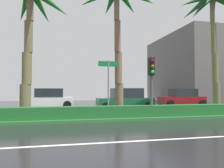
# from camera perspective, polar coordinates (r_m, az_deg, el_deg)

# --- Properties ---
(ground_plane) EXTENTS (90.00, 42.00, 0.10)m
(ground_plane) POSITION_cam_1_polar(r_m,az_deg,el_deg) (13.44, -10.04, -8.49)
(ground_plane) COLOR black
(near_lane_divider_stripe) EXTENTS (81.00, 0.14, 0.01)m
(near_lane_divider_stripe) POSITION_cam_1_polar(r_m,az_deg,el_deg) (6.55, -7.00, -15.29)
(near_lane_divider_stripe) COLOR white
(near_lane_divider_stripe) RESTS_ON ground_plane
(median_strip) EXTENTS (85.50, 4.00, 0.15)m
(median_strip) POSITION_cam_1_polar(r_m,az_deg,el_deg) (12.44, -9.81, -8.47)
(median_strip) COLOR #2D6B33
(median_strip) RESTS_ON ground_plane
(median_hedge) EXTENTS (76.50, 0.70, 0.60)m
(median_hedge) POSITION_cam_1_polar(r_m,az_deg,el_deg) (11.01, -9.42, -7.39)
(median_hedge) COLOR #1E6028
(median_hedge) RESTS_ON median_strip
(palm_tree_centre_left) EXTENTS (4.50, 4.27, 7.45)m
(palm_tree_centre_left) POSITION_cam_1_polar(r_m,az_deg,el_deg) (13.23, -20.76, 17.05)
(palm_tree_centre_left) COLOR brown
(palm_tree_centre_left) RESTS_ON median_strip
(palm_tree_centre) EXTENTS (4.47, 4.59, 7.72)m
(palm_tree_centre) POSITION_cam_1_polar(r_m,az_deg,el_deg) (13.20, 1.43, 19.80)
(palm_tree_centre) COLOR brown
(palm_tree_centre) RESTS_ON median_strip
(palm_tree_centre_right) EXTENTS (4.62, 4.50, 8.38)m
(palm_tree_centre_right) POSITION_cam_1_polar(r_m,az_deg,el_deg) (17.02, 24.72, 17.05)
(palm_tree_centre_right) COLOR brown
(palm_tree_centre_right) RESTS_ON median_strip
(traffic_signal_median_right) EXTENTS (0.28, 0.43, 3.23)m
(traffic_signal_median_right) POSITION_cam_1_polar(r_m,az_deg,el_deg) (11.93, 10.30, 2.32)
(traffic_signal_median_right) COLOR #4C4C47
(traffic_signal_median_right) RESTS_ON median_strip
(street_name_sign) EXTENTS (1.10, 0.08, 3.00)m
(street_name_sign) POSITION_cam_1_polar(r_m,az_deg,el_deg) (11.62, -0.94, 0.93)
(street_name_sign) COLOR slate
(street_name_sign) RESTS_ON median_strip
(car_in_traffic_leading) EXTENTS (4.30, 2.02, 1.72)m
(car_in_traffic_leading) POSITION_cam_1_polar(r_m,az_deg,el_deg) (19.53, -16.39, -3.75)
(car_in_traffic_leading) COLOR white
(car_in_traffic_leading) RESTS_ON ground_plane
(car_in_traffic_second) EXTENTS (4.30, 2.02, 1.72)m
(car_in_traffic_second) POSITION_cam_1_polar(r_m,az_deg,el_deg) (17.01, 3.52, -4.13)
(car_in_traffic_second) COLOR #195133
(car_in_traffic_second) RESTS_ON ground_plane
(car_in_traffic_third) EXTENTS (4.30, 2.02, 1.72)m
(car_in_traffic_third) POSITION_cam_1_polar(r_m,az_deg,el_deg) (22.14, 17.88, -3.49)
(car_in_traffic_third) COLOR maroon
(car_in_traffic_third) RESTS_ON ground_plane
(building_far_right) EXTENTS (19.37, 15.73, 10.39)m
(building_far_right) POSITION_cam_1_polar(r_m,az_deg,el_deg) (41.39, 26.00, 3.52)
(building_far_right) COLOR #605B59
(building_far_right) RESTS_ON ground_plane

